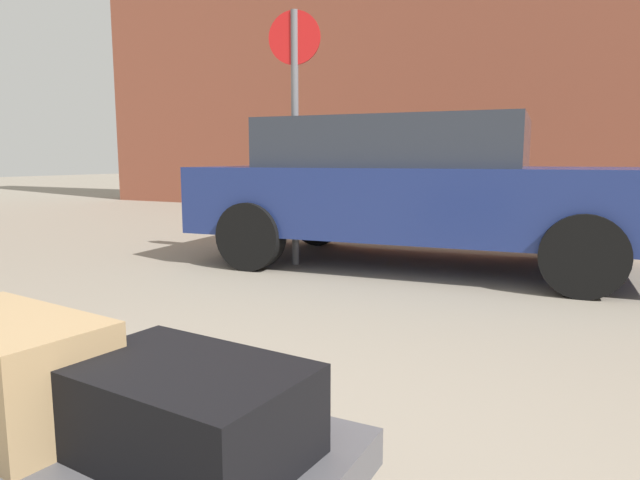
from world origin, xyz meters
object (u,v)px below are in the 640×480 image
at_px(duffel_bag_tan_front_left, 7,370).
at_px(no_parking_sign, 295,111).
at_px(luggage_cart, 107,463).
at_px(parked_car, 415,188).
at_px(suitcase_black_center, 184,409).

height_order(duffel_bag_tan_front_left, no_parking_sign, no_parking_sign).
bearing_deg(luggage_cart, no_parking_sign, 112.86).
relative_size(duffel_bag_tan_front_left, no_parking_sign, 0.25).
xyz_separation_m(duffel_bag_tan_front_left, parked_car, (-0.29, 4.43, 0.28)).
relative_size(duffel_bag_tan_front_left, suitcase_black_center, 1.02).
bearing_deg(duffel_bag_tan_front_left, parked_car, 100.08).
distance_m(suitcase_black_center, parked_car, 4.43).
bearing_deg(parked_car, no_parking_sign, -152.55).
height_order(parked_car, no_parking_sign, no_parking_sign).
relative_size(suitcase_black_center, parked_car, 0.13).
xyz_separation_m(luggage_cart, parked_car, (-0.58, 4.37, 0.49)).
bearing_deg(suitcase_black_center, no_parking_sign, 120.91).
bearing_deg(suitcase_black_center, parked_car, 105.59).
height_order(suitcase_black_center, parked_car, parked_car).
xyz_separation_m(suitcase_black_center, parked_car, (-0.82, 4.34, 0.31)).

